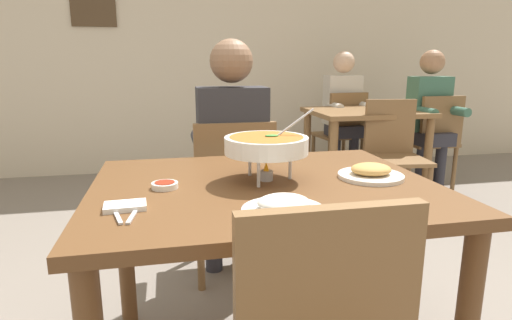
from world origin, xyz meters
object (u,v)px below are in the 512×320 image
at_px(appetizer_plate, 371,173).
at_px(dining_table_main, 265,213).
at_px(rice_plate, 284,207).
at_px(dining_table_far, 365,125).
at_px(sauce_dish, 165,185).
at_px(patron_bg_middle, 343,107).
at_px(chair_diner_main, 233,191).
at_px(chair_bg_left, 433,137).
at_px(chair_bg_right, 393,148).
at_px(curry_bowl, 266,145).
at_px(patron_bg_left, 430,112).
at_px(diner_main, 231,148).
at_px(chair_bg_middle, 342,130).

bearing_deg(appetizer_plate, dining_table_main, 177.98).
relative_size(rice_plate, dining_table_far, 0.24).
relative_size(rice_plate, sauce_dish, 2.67).
height_order(dining_table_far, patron_bg_middle, patron_bg_middle).
bearing_deg(chair_diner_main, chair_bg_left, 32.07).
xyz_separation_m(dining_table_far, patron_bg_middle, (0.01, 0.53, 0.11)).
relative_size(chair_diner_main, chair_bg_right, 1.00).
xyz_separation_m(curry_bowl, patron_bg_left, (2.05, 2.05, -0.16)).
bearing_deg(patron_bg_middle, chair_bg_left, -40.50).
xyz_separation_m(diner_main, patron_bg_middle, (1.45, 1.87, 0.00)).
relative_size(dining_table_main, dining_table_far, 1.20).
bearing_deg(dining_table_main, chair_diner_main, 90.00).
bearing_deg(appetizer_plate, sauce_dish, 178.39).
distance_m(diner_main, rice_plate, 1.11).
bearing_deg(curry_bowl, chair_bg_middle, 61.38).
relative_size(rice_plate, appetizer_plate, 1.00).
height_order(chair_diner_main, curry_bowl, curry_bowl).
bearing_deg(patron_bg_left, chair_bg_middle, 135.60).
relative_size(rice_plate, chair_bg_right, 0.27).
distance_m(chair_diner_main, diner_main, 0.24).
relative_size(dining_table_main, chair_bg_right, 1.33).
bearing_deg(chair_diner_main, diner_main, 90.00).
distance_m(chair_diner_main, rice_plate, 1.12).
bearing_deg(rice_plate, appetizer_plate, 35.84).
bearing_deg(dining_table_main, patron_bg_middle, 61.43).
bearing_deg(patron_bg_left, chair_bg_left, 9.82).
xyz_separation_m(appetizer_plate, chair_bg_left, (1.73, 2.11, -0.28)).
bearing_deg(chair_bg_left, patron_bg_left, -170.18).
distance_m(diner_main, patron_bg_left, 2.43).
bearing_deg(curry_bowl, sauce_dish, -175.74).
distance_m(curry_bowl, appetizer_plate, 0.40).
bearing_deg(dining_table_main, chair_bg_left, 44.57).
relative_size(diner_main, chair_bg_middle, 1.46).
bearing_deg(chair_bg_middle, patron_bg_middle, -106.80).
xyz_separation_m(curry_bowl, sauce_dish, (-0.36, -0.03, -0.12)).
xyz_separation_m(appetizer_plate, chair_bg_right, (1.06, 1.68, -0.28)).
height_order(dining_table_main, rice_plate, rice_plate).
height_order(appetizer_plate, chair_bg_right, chair_bg_right).
bearing_deg(dining_table_far, curry_bowl, -124.16).
bearing_deg(dining_table_far, chair_bg_left, -3.88).
height_order(diner_main, curry_bowl, diner_main).
relative_size(curry_bowl, patron_bg_middle, 0.25).
bearing_deg(diner_main, chair_bg_left, 31.43).
height_order(curry_bowl, sauce_dish, curry_bowl).
bearing_deg(chair_diner_main, appetizer_plate, -62.73).
distance_m(dining_table_main, sauce_dish, 0.37).
relative_size(diner_main, rice_plate, 5.46).
xyz_separation_m(curry_bowl, rice_plate, (-0.03, -0.35, -0.11)).
relative_size(curry_bowl, sauce_dish, 3.69).
xyz_separation_m(diner_main, chair_bg_right, (1.46, 0.87, -0.24)).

